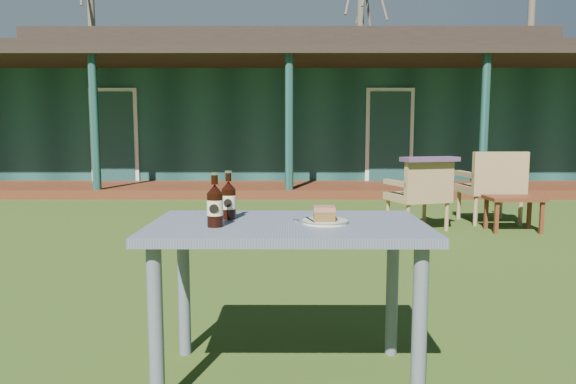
{
  "coord_description": "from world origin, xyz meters",
  "views": [
    {
      "loc": [
        0.01,
        -3.82,
        1.11
      ],
      "look_at": [
        0.0,
        -1.3,
        0.82
      ],
      "focal_mm": 32.0,
      "sensor_mm": 36.0,
      "label": 1
    }
  ],
  "objects_px": {
    "cafe_table": "(288,245)",
    "side_table": "(514,202)",
    "cola_bottle_far": "(215,205)",
    "cake_slice": "(324,213)",
    "armchair_right": "(493,183)",
    "plate": "(325,221)",
    "cola_bottle_near": "(229,200)",
    "armchair_left": "(421,191)"
  },
  "relations": [
    {
      "from": "plate",
      "to": "side_table",
      "type": "height_order",
      "value": "plate"
    },
    {
      "from": "cola_bottle_far",
      "to": "side_table",
      "type": "relative_size",
      "value": 0.38
    },
    {
      "from": "cake_slice",
      "to": "armchair_right",
      "type": "xyz_separation_m",
      "value": [
        2.35,
        4.09,
        -0.26
      ]
    },
    {
      "from": "cake_slice",
      "to": "armchair_left",
      "type": "xyz_separation_m",
      "value": [
        1.36,
        3.65,
        -0.32
      ]
    },
    {
      "from": "armchair_left",
      "to": "side_table",
      "type": "height_order",
      "value": "armchair_left"
    },
    {
      "from": "cola_bottle_far",
      "to": "side_table",
      "type": "height_order",
      "value": "cola_bottle_far"
    },
    {
      "from": "cafe_table",
      "to": "cola_bottle_far",
      "type": "bearing_deg",
      "value": -161.18
    },
    {
      "from": "cake_slice",
      "to": "cola_bottle_near",
      "type": "xyz_separation_m",
      "value": [
        -0.43,
        0.12,
        0.04
      ]
    },
    {
      "from": "cafe_table",
      "to": "side_table",
      "type": "distance_m",
      "value": 4.36
    },
    {
      "from": "armchair_left",
      "to": "armchair_right",
      "type": "xyz_separation_m",
      "value": [
        0.99,
        0.43,
        0.05
      ]
    },
    {
      "from": "cola_bottle_near",
      "to": "plate",
      "type": "bearing_deg",
      "value": -13.77
    },
    {
      "from": "cola_bottle_near",
      "to": "armchair_right",
      "type": "distance_m",
      "value": 4.85
    },
    {
      "from": "armchair_left",
      "to": "side_table",
      "type": "bearing_deg",
      "value": -5.38
    },
    {
      "from": "cafe_table",
      "to": "cake_slice",
      "type": "height_order",
      "value": "cake_slice"
    },
    {
      "from": "cake_slice",
      "to": "side_table",
      "type": "relative_size",
      "value": 0.15
    },
    {
      "from": "cake_slice",
      "to": "cola_bottle_near",
      "type": "bearing_deg",
      "value": 164.63
    },
    {
      "from": "cafe_table",
      "to": "plate",
      "type": "height_order",
      "value": "plate"
    },
    {
      "from": "armchair_left",
      "to": "cake_slice",
      "type": "bearing_deg",
      "value": -110.38
    },
    {
      "from": "cake_slice",
      "to": "armchair_left",
      "type": "bearing_deg",
      "value": 69.62
    },
    {
      "from": "cola_bottle_near",
      "to": "armchair_left",
      "type": "xyz_separation_m",
      "value": [
        1.78,
        3.54,
        -0.36
      ]
    },
    {
      "from": "cola_bottle_far",
      "to": "armchair_right",
      "type": "relative_size",
      "value": 0.26
    },
    {
      "from": "armchair_right",
      "to": "armchair_left",
      "type": "bearing_deg",
      "value": -156.45
    },
    {
      "from": "plate",
      "to": "armchair_right",
      "type": "relative_size",
      "value": 0.23
    },
    {
      "from": "cola_bottle_far",
      "to": "side_table",
      "type": "bearing_deg",
      "value": 51.93
    },
    {
      "from": "cafe_table",
      "to": "armchair_right",
      "type": "distance_m",
      "value": 4.77
    },
    {
      "from": "side_table",
      "to": "cake_slice",
      "type": "bearing_deg",
      "value": -123.84
    },
    {
      "from": "cola_bottle_near",
      "to": "armchair_left",
      "type": "bearing_deg",
      "value": 63.24
    },
    {
      "from": "plate",
      "to": "side_table",
      "type": "bearing_deg",
      "value": 56.13
    },
    {
      "from": "cafe_table",
      "to": "cola_bottle_near",
      "type": "distance_m",
      "value": 0.34
    },
    {
      "from": "cola_bottle_far",
      "to": "armchair_left",
      "type": "relative_size",
      "value": 0.29
    },
    {
      "from": "cake_slice",
      "to": "cola_bottle_far",
      "type": "height_order",
      "value": "cola_bottle_far"
    },
    {
      "from": "plate",
      "to": "cola_bottle_near",
      "type": "xyz_separation_m",
      "value": [
        -0.43,
        0.11,
        0.08
      ]
    },
    {
      "from": "cake_slice",
      "to": "cola_bottle_near",
      "type": "relative_size",
      "value": 0.42
    },
    {
      "from": "plate",
      "to": "armchair_left",
      "type": "height_order",
      "value": "armchair_left"
    },
    {
      "from": "cola_bottle_far",
      "to": "side_table",
      "type": "xyz_separation_m",
      "value": [
        2.85,
        3.63,
        -0.47
      ]
    },
    {
      "from": "cake_slice",
      "to": "plate",
      "type": "bearing_deg",
      "value": 67.5
    },
    {
      "from": "armchair_left",
      "to": "armchair_right",
      "type": "relative_size",
      "value": 0.9
    },
    {
      "from": "cola_bottle_near",
      "to": "armchair_right",
      "type": "bearing_deg",
      "value": 55.04
    },
    {
      "from": "cafe_table",
      "to": "armchair_right",
      "type": "relative_size",
      "value": 1.35
    },
    {
      "from": "cafe_table",
      "to": "plate",
      "type": "xyz_separation_m",
      "value": [
        0.16,
        -0.02,
        0.11
      ]
    },
    {
      "from": "armchair_left",
      "to": "cafe_table",
      "type": "bearing_deg",
      "value": -112.67
    },
    {
      "from": "cafe_table",
      "to": "side_table",
      "type": "height_order",
      "value": "cafe_table"
    }
  ]
}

